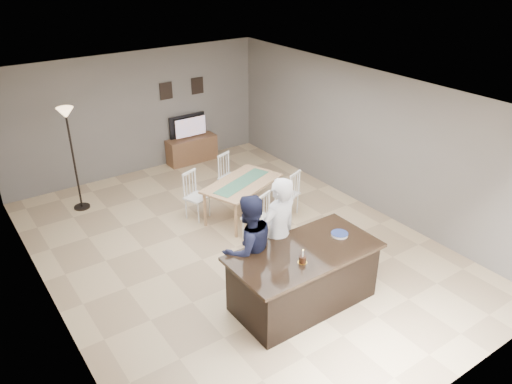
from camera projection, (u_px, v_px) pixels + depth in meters
floor at (236, 247)px, 8.67m from camera, size 8.00×8.00×0.00m
room_shell at (234, 158)px, 7.91m from camera, size 8.00×8.00×8.00m
kitchen_island at (303, 277)px, 7.15m from camera, size 2.15×1.10×0.90m
tv_console at (192, 150)px, 11.91m from camera, size 1.20×0.40×0.60m
television at (189, 126)px, 11.70m from camera, size 0.91×0.12×0.53m
tv_screen_glow at (191, 127)px, 11.64m from camera, size 0.78×0.00×0.78m
picture_frames at (182, 88)px, 11.38m from camera, size 1.10×0.02×0.38m
doorway at (105, 340)px, 4.89m from camera, size 0.00×2.10×2.65m
woman at (278, 234)px, 7.33m from camera, size 0.71×0.51×1.82m
man at (249, 249)px, 7.08m from camera, size 0.84×0.67×1.68m
birthday_cake at (302, 259)px, 6.67m from camera, size 0.13×0.13×0.21m
plate_stack at (340, 234)px, 7.30m from camera, size 0.25×0.25×0.04m
dining_table at (242, 188)px, 9.39m from camera, size 1.97×2.12×0.93m
floor_lamp at (69, 132)px, 9.23m from camera, size 0.31×0.31×2.06m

